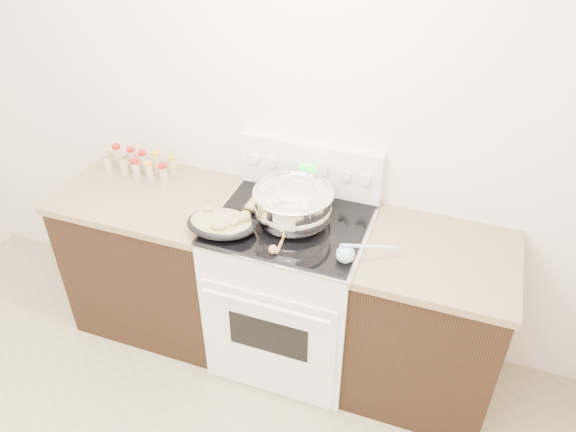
% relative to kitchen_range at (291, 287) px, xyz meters
% --- Properties ---
extents(counter_left, '(0.93, 0.67, 0.92)m').
position_rel_kitchen_range_xyz_m(counter_left, '(-0.83, 0.01, -0.03)').
color(counter_left, black).
rests_on(counter_left, ground).
extents(counter_right, '(0.73, 0.67, 0.92)m').
position_rel_kitchen_range_xyz_m(counter_right, '(0.73, 0.01, -0.03)').
color(counter_right, black).
rests_on(counter_right, ground).
extents(kitchen_range, '(0.78, 0.73, 1.22)m').
position_rel_kitchen_range_xyz_m(kitchen_range, '(0.00, 0.00, 0.00)').
color(kitchen_range, white).
rests_on(kitchen_range, ground).
extents(mixing_bowl, '(0.41, 0.41, 0.23)m').
position_rel_kitchen_range_xyz_m(mixing_bowl, '(0.01, -0.01, 0.54)').
color(mixing_bowl, silver).
rests_on(mixing_bowl, kitchen_range).
extents(roasting_pan, '(0.37, 0.28, 0.12)m').
position_rel_kitchen_range_xyz_m(roasting_pan, '(-0.28, -0.20, 0.50)').
color(roasting_pan, black).
rests_on(roasting_pan, kitchen_range).
extents(baking_sheet, '(0.37, 0.27, 0.06)m').
position_rel_kitchen_range_xyz_m(baking_sheet, '(-0.07, 0.09, 0.47)').
color(baking_sheet, black).
rests_on(baking_sheet, kitchen_range).
extents(wooden_spoon, '(0.05, 0.25, 0.04)m').
position_rel_kitchen_range_xyz_m(wooden_spoon, '(0.01, -0.23, 0.46)').
color(wooden_spoon, '#B18251').
rests_on(wooden_spoon, kitchen_range).
extents(blue_ladle, '(0.26, 0.18, 0.11)m').
position_rel_kitchen_range_xyz_m(blue_ladle, '(0.34, -0.21, 0.49)').
color(blue_ladle, '#9FD3EE').
rests_on(blue_ladle, kitchen_range).
extents(spice_jars, '(0.40, 0.15, 0.13)m').
position_rel_kitchen_range_xyz_m(spice_jars, '(-0.97, 0.16, 0.49)').
color(spice_jars, '#BFB28C').
rests_on(spice_jars, counter_left).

